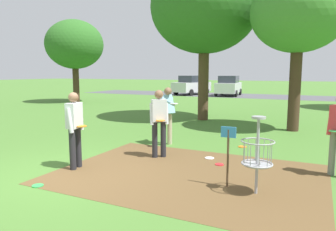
# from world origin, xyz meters

# --- Properties ---
(ground_plane) EXTENTS (160.00, 160.00, 0.00)m
(ground_plane) POSITION_xyz_m (0.00, 0.00, 0.00)
(ground_plane) COLOR #47752D
(dirt_tee_pad) EXTENTS (5.44, 4.00, 0.01)m
(dirt_tee_pad) POSITION_xyz_m (2.40, 1.18, 0.00)
(dirt_tee_pad) COLOR brown
(dirt_tee_pad) RESTS_ON ground
(disc_golf_basket) EXTENTS (0.98, 0.58, 1.39)m
(disc_golf_basket) POSITION_xyz_m (3.84, 0.71, 0.75)
(disc_golf_basket) COLOR #9E9EA3
(disc_golf_basket) RESTS_ON ground
(player_foreground_watching) EXTENTS (0.47, 0.45, 1.71)m
(player_foreground_watching) POSITION_xyz_m (1.22, 2.12, 0.97)
(player_foreground_watching) COLOR #232328
(player_foreground_watching) RESTS_ON ground
(player_throwing) EXTENTS (0.85, 0.91, 1.71)m
(player_throwing) POSITION_xyz_m (0.79, 3.46, 0.99)
(player_throwing) COLOR tan
(player_throwing) RESTS_ON ground
(player_waiting_left) EXTENTS (0.42, 0.49, 1.71)m
(player_waiting_left) POSITION_xyz_m (-0.03, 0.47, 0.97)
(player_waiting_left) COLOR #232328
(player_waiting_left) RESTS_ON ground
(frisbee_near_basket) EXTENTS (0.21, 0.21, 0.02)m
(frisbee_near_basket) POSITION_xyz_m (0.10, -0.73, 0.01)
(frisbee_near_basket) COLOR green
(frisbee_near_basket) RESTS_ON ground
(frisbee_by_tee) EXTENTS (0.23, 0.23, 0.02)m
(frisbee_by_tee) POSITION_xyz_m (2.42, 2.55, 0.01)
(frisbee_by_tee) COLOR white
(frisbee_by_tee) RESTS_ON ground
(frisbee_far_left) EXTENTS (0.24, 0.24, 0.02)m
(frisbee_far_left) POSITION_xyz_m (2.89, 4.13, 0.01)
(frisbee_far_left) COLOR orange
(frisbee_far_left) RESTS_ON ground
(frisbee_far_right) EXTENTS (0.20, 0.20, 0.02)m
(frisbee_far_right) POSITION_xyz_m (2.81, 2.11, 0.01)
(frisbee_far_right) COLOR red
(frisbee_far_right) RESTS_ON ground
(tree_near_right) EXTENTS (4.04, 4.04, 5.82)m
(tree_near_right) POSITION_xyz_m (-11.03, 12.81, 4.08)
(tree_near_right) COLOR #422D1E
(tree_near_right) RESTS_ON ground
(tree_mid_left) EXTENTS (4.73, 4.73, 6.98)m
(tree_mid_left) POSITION_xyz_m (0.05, 8.72, 4.95)
(tree_mid_left) COLOR #4C3823
(tree_mid_left) RESTS_ON ground
(tree_mid_center) EXTENTS (3.37, 3.37, 5.69)m
(tree_mid_center) POSITION_xyz_m (3.98, 7.54, 4.22)
(tree_mid_center) COLOR #422D1E
(tree_mid_center) RESTS_ON ground
(parking_lot_strip) EXTENTS (36.00, 6.00, 0.01)m
(parking_lot_strip) POSITION_xyz_m (0.00, 24.56, 0.00)
(parking_lot_strip) COLOR #4C4C51
(parking_lot_strip) RESTS_ON ground
(parked_car_leftmost) EXTENTS (2.79, 4.52, 1.84)m
(parked_car_leftmost) POSITION_xyz_m (-6.49, 23.88, 0.92)
(parked_car_leftmost) COLOR silver
(parked_car_leftmost) RESTS_ON ground
(parked_car_center_left) EXTENTS (2.25, 4.34, 1.84)m
(parked_car_center_left) POSITION_xyz_m (-2.86, 24.01, 0.92)
(parked_car_center_left) COLOR silver
(parked_car_center_left) RESTS_ON ground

